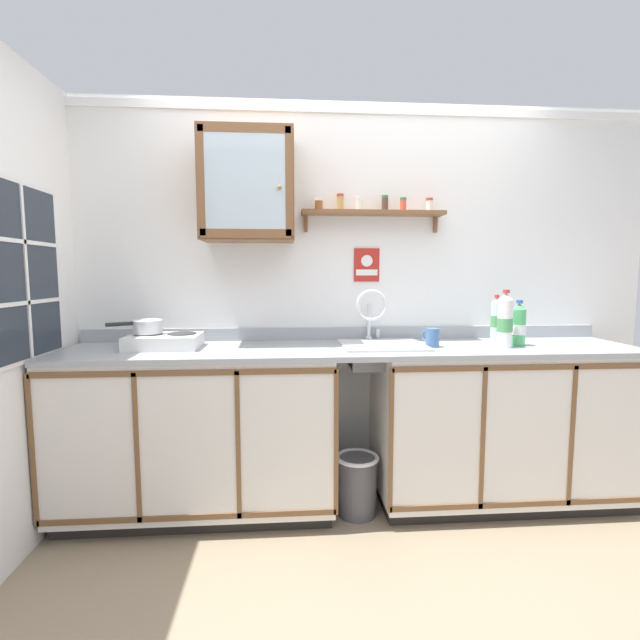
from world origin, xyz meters
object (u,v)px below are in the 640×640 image
Objects in this scene: sink at (381,347)px; bottle_water_clear_1 at (496,320)px; trash_bin at (357,484)px; mug at (432,338)px; warning_sign at (367,265)px; bottle_opaque_white_2 at (505,321)px; wall_cabinet at (248,187)px; hot_plate_stove at (164,341)px; saucepan at (147,326)px; bottle_soda_green_0 at (519,325)px.

bottle_water_clear_1 is (0.72, 0.05, 0.15)m from sink.
bottle_water_clear_1 reaches higher than trash_bin.
sink reaches higher than mug.
warning_sign is (-0.77, 0.20, 0.34)m from bottle_water_clear_1.
bottle_opaque_white_2 is 3.04× the size of mug.
wall_cabinet is at bearing 170.54° from mug.
mug is at bearing 9.31° from trash_bin.
bottle_opaque_white_2 is 1.26m from trash_bin.
hot_plate_stove is 1.35× the size of bottle_water_clear_1.
warning_sign reaches higher than bottle_opaque_white_2.
trash_bin is (0.62, -0.25, -1.71)m from wall_cabinet.
trash_bin is (-0.88, -0.20, -0.92)m from bottle_water_clear_1.
saucepan is 1.33× the size of warning_sign.
wall_cabinet is at bearing 173.96° from bottle_soda_green_0.
bottle_soda_green_0 is 0.53m from mug.
bottle_soda_green_0 is at bearing -2.14° from saucepan.
trash_bin is at bearing -7.74° from saucepan.
bottle_opaque_white_2 reaches higher than bottle_soda_green_0.
wall_cabinet is (-0.78, 0.10, 0.93)m from sink.
saucepan is at bearing 179.45° from sink.
warning_sign reaches higher than trash_bin.
warning_sign reaches higher than hot_plate_stove.
bottle_opaque_white_2 reaches higher than sink.
trash_bin is (1.19, -0.16, -0.91)m from saucepan.
bottle_opaque_white_2 is 0.96× the size of trash_bin.
hot_plate_stove is 1.95m from bottle_opaque_white_2.
wall_cabinet is 1.83m from trash_bin.
saucepan is 0.45× the size of wall_cabinet.
bottle_soda_green_0 is (0.81, -0.07, 0.13)m from sink.
saucepan is 0.81× the size of trash_bin.
wall_cabinet is (-1.58, 0.17, 0.81)m from bottle_soda_green_0.
sink is 0.77× the size of wall_cabinet.
sink is 1.80× the size of bottle_soda_green_0.
sink is at bearing -7.34° from wall_cabinet.
wall_cabinet is at bearing 171.19° from bottle_opaque_white_2.
bottle_soda_green_0 is 1.28× the size of warning_sign.
bottle_opaque_white_2 is at bearing -10.44° from sink.
saucepan reaches higher than trash_bin.
saucepan is at bearing -169.50° from warning_sign.
warning_sign is (0.73, 0.16, -0.45)m from wall_cabinet.
bottle_water_clear_1 reaches higher than mug.
bottle_opaque_white_2 is 1.68m from wall_cabinet.
wall_cabinet reaches higher than warning_sign.
bottle_soda_green_0 is at bearing 27.74° from bottle_opaque_white_2.
trash_bin is (-0.85, -0.02, -0.93)m from bottle_opaque_white_2.
bottle_water_clear_1 is (1.98, 0.06, 0.10)m from hot_plate_stove.
bottle_soda_green_0 is 0.15m from bottle_water_clear_1.
bottle_opaque_white_2 reaches higher than trash_bin.
saucepan is 2.08m from bottle_water_clear_1.
mug is at bearing 172.90° from bottle_opaque_white_2.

